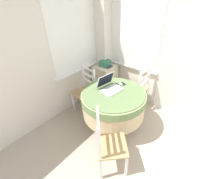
% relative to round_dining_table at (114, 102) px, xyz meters
% --- Properties ---
extents(corner_room_shell, '(4.09, 4.64, 2.55)m').
position_rel_round_dining_table_xyz_m(corner_room_shell, '(0.27, 0.07, 0.71)').
color(corner_room_shell, silver).
rests_on(corner_room_shell, ground_plane).
extents(round_dining_table, '(1.08, 1.08, 0.76)m').
position_rel_round_dining_table_xyz_m(round_dining_table, '(0.00, 0.00, 0.00)').
color(round_dining_table, '#4C3D2D').
rests_on(round_dining_table, ground_plane).
extents(laptop, '(0.40, 0.38, 0.25)m').
position_rel_round_dining_table_xyz_m(laptop, '(0.04, 0.11, 0.24)').
color(laptop, silver).
rests_on(laptop, round_dining_table).
extents(computer_mouse, '(0.05, 0.08, 0.04)m').
position_rel_round_dining_table_xyz_m(computer_mouse, '(0.26, 0.05, 0.21)').
color(computer_mouse, white).
rests_on(computer_mouse, round_dining_table).
extents(cell_phone, '(0.07, 0.12, 0.01)m').
position_rel_round_dining_table_xyz_m(cell_phone, '(0.32, 0.04, 0.20)').
color(cell_phone, '#2D2D33').
rests_on(cell_phone, round_dining_table).
extents(dining_chair_near_back_window, '(0.43, 0.45, 0.96)m').
position_rel_round_dining_table_xyz_m(dining_chair_near_back_window, '(0.06, 0.76, -0.12)').
color(dining_chair_near_back_window, tan).
rests_on(dining_chair_near_back_window, ground_plane).
extents(dining_chair_near_right_window, '(0.42, 0.40, 0.96)m').
position_rel_round_dining_table_xyz_m(dining_chair_near_right_window, '(0.77, -0.05, -0.12)').
color(dining_chair_near_right_window, tan).
rests_on(dining_chair_near_right_window, ground_plane).
extents(dining_chair_camera_near, '(0.55, 0.55, 0.96)m').
position_rel_round_dining_table_xyz_m(dining_chair_camera_near, '(-0.66, -0.41, -0.12)').
color(dining_chair_camera_near, tan).
rests_on(dining_chair_camera_near, ground_plane).
extents(corner_cabinet, '(0.50, 0.48, 0.74)m').
position_rel_round_dining_table_xyz_m(corner_cabinet, '(0.80, 0.85, -0.20)').
color(corner_cabinet, beige).
rests_on(corner_cabinet, ground_plane).
extents(storage_box, '(0.21, 0.18, 0.13)m').
position_rel_round_dining_table_xyz_m(storage_box, '(0.79, 0.82, 0.24)').
color(storage_box, '#387A5B').
rests_on(storage_box, corner_cabinet).
extents(book_on_cabinet, '(0.16, 0.20, 0.02)m').
position_rel_round_dining_table_xyz_m(book_on_cabinet, '(0.77, 0.76, 0.18)').
color(book_on_cabinet, '#3F3F44').
rests_on(book_on_cabinet, corner_cabinet).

